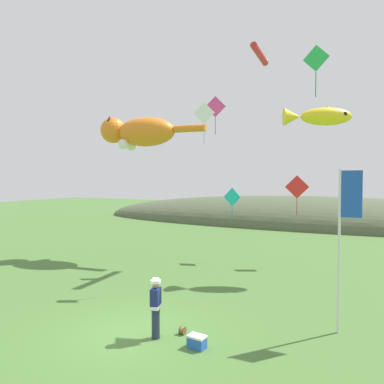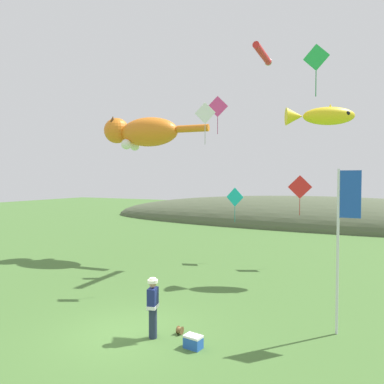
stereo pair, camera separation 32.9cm
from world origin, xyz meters
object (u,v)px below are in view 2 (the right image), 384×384
at_px(kite_diamond_green, 316,58).
at_px(kite_diamond_white, 205,114).
at_px(kite_spool, 180,330).
at_px(festival_banner_pole, 343,227).
at_px(kite_diamond_pink, 218,107).
at_px(picnic_cooler, 193,342).
at_px(kite_diamond_teal, 235,197).
at_px(kite_fish_windsock, 321,116).
at_px(kite_tube_streamer, 263,54).
at_px(kite_diamond_red, 300,187).
at_px(kite_giant_cat, 142,132).
at_px(festival_attendant, 153,306).

bearing_deg(kite_diamond_green, kite_diamond_white, 168.31).
distance_m(kite_spool, kite_diamond_green, 10.26).
height_order(festival_banner_pole, kite_diamond_pink, kite_diamond_pink).
bearing_deg(picnic_cooler, kite_diamond_teal, 105.49).
bearing_deg(kite_spool, kite_fish_windsock, 74.20).
bearing_deg(kite_tube_streamer, kite_diamond_pink, -133.15).
xyz_separation_m(picnic_cooler, kite_diamond_green, (2.36, 4.84, 8.75)).
distance_m(kite_diamond_pink, kite_diamond_teal, 5.15).
relative_size(kite_diamond_red, kite_diamond_green, 1.18).
bearing_deg(kite_diamond_pink, kite_diamond_white, -75.11).
bearing_deg(kite_diamond_white, kite_giant_cat, 147.86).
distance_m(kite_fish_windsock, kite_diamond_green, 5.08).
distance_m(kite_fish_windsock, kite_diamond_teal, 6.41).
distance_m(kite_diamond_red, kite_diamond_pink, 6.15).
height_order(kite_diamond_white, kite_diamond_teal, kite_diamond_white).
distance_m(kite_fish_windsock, kite_diamond_red, 4.07).
bearing_deg(festival_banner_pole, kite_tube_streamer, 121.27).
distance_m(kite_diamond_green, kite_diamond_teal, 9.71).
distance_m(kite_spool, kite_diamond_teal, 11.09).
relative_size(picnic_cooler, festival_banner_pole, 0.11).
xyz_separation_m(festival_banner_pole, kite_diamond_pink, (-6.89, 6.38, 5.20)).
height_order(picnic_cooler, kite_diamond_pink, kite_diamond_pink).
bearing_deg(kite_spool, festival_banner_pole, 27.21).
relative_size(kite_giant_cat, kite_diamond_green, 3.64).
bearing_deg(kite_fish_windsock, kite_spool, -105.80).
xyz_separation_m(kite_giant_cat, kite_diamond_red, (9.00, 1.80, -3.25)).
relative_size(festival_attendant, picnic_cooler, 3.39).
relative_size(kite_fish_windsock, kite_diamond_green, 1.79).
bearing_deg(kite_giant_cat, kite_tube_streamer, 12.38).
relative_size(festival_attendant, kite_diamond_pink, 0.88).
height_order(festival_attendant, kite_diamond_white, kite_diamond_white).
height_order(kite_fish_windsock, kite_diamond_red, kite_fish_windsock).
xyz_separation_m(festival_attendant, kite_diamond_white, (-1.11, 5.81, 6.57)).
relative_size(kite_tube_streamer, kite_diamond_white, 1.72).
xyz_separation_m(picnic_cooler, kite_tube_streamer, (-1.53, 11.18, 11.32)).
relative_size(picnic_cooler, kite_diamond_white, 0.28).
relative_size(kite_giant_cat, kite_fish_windsock, 2.03).
height_order(festival_attendant, kite_diamond_teal, kite_diamond_teal).
xyz_separation_m(kite_diamond_red, kite_diamond_pink, (-3.85, -2.22, 4.25)).
distance_m(picnic_cooler, kite_giant_cat, 14.78).
height_order(picnic_cooler, festival_banner_pole, festival_banner_pole).
relative_size(kite_fish_windsock, kite_diamond_pink, 1.64).
xyz_separation_m(kite_spool, kite_diamond_pink, (-2.58, 8.59, 8.34)).
xyz_separation_m(festival_banner_pole, kite_diamond_teal, (-6.55, 8.07, 0.35)).
bearing_deg(kite_diamond_green, picnic_cooler, -116.01).
bearing_deg(kite_spool, kite_diamond_pink, 106.72).
xyz_separation_m(kite_spool, picnic_cooler, (0.78, -0.63, 0.06)).
height_order(festival_banner_pole, kite_diamond_red, festival_banner_pole).
xyz_separation_m(kite_fish_windsock, kite_diamond_green, (0.57, -4.89, 1.26)).
bearing_deg(kite_diamond_green, kite_giant_cat, 156.19).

